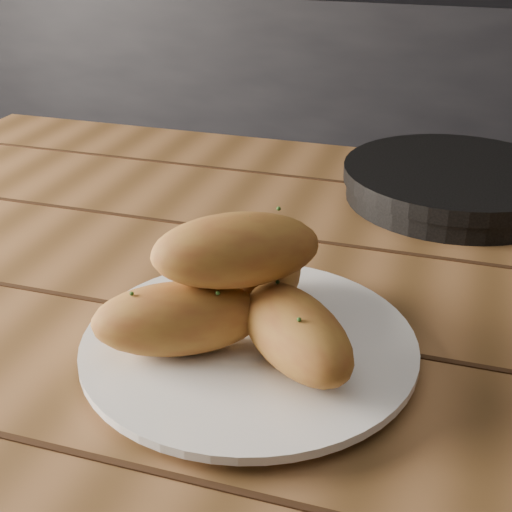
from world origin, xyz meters
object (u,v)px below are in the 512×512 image
at_px(plate, 249,347).
at_px(skillet, 457,183).
at_px(bread_rolls, 242,295).
at_px(table, 437,378).

relative_size(plate, skillet, 0.71).
xyz_separation_m(plate, skillet, (0.15, 0.43, 0.01)).
bearing_deg(bread_rolls, skillet, 70.17).
bearing_deg(skillet, bread_rolls, -109.83).
bearing_deg(table, skillet, 92.25).
distance_m(table, skillet, 0.31).
bearing_deg(table, bread_rolls, -138.45).
height_order(plate, skillet, skillet).
xyz_separation_m(table, plate, (-0.16, -0.14, 0.10)).
height_order(bread_rolls, skillet, bread_rolls).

